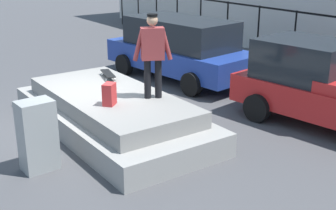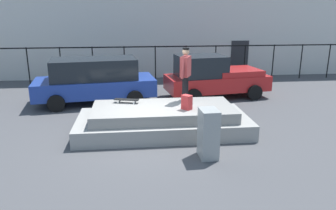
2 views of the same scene
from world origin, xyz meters
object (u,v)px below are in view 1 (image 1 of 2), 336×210
(car_blue_hatchback_near, at_px, (180,47))
(car_red_pickup_mid, at_px, (329,86))
(skateboard, at_px, (108,74))
(skateboarder, at_px, (153,50))
(backpack, at_px, (109,94))
(utility_box, at_px, (38,136))

(car_blue_hatchback_near, relative_size, car_red_pickup_mid, 1.09)
(skateboard, xyz_separation_m, car_red_pickup_mid, (3.65, 3.41, -0.01))
(car_blue_hatchback_near, bearing_deg, skateboarder, -43.81)
(backpack, xyz_separation_m, utility_box, (0.30, -1.58, -0.39))
(skateboarder, relative_size, utility_box, 1.34)
(skateboard, relative_size, car_red_pickup_mid, 0.18)
(utility_box, bearing_deg, car_red_pickup_mid, 72.32)
(car_red_pickup_mid, bearing_deg, skateboarder, -117.73)
(skateboarder, distance_m, car_blue_hatchback_near, 4.50)
(skateboard, bearing_deg, car_blue_hatchback_near, 112.87)
(car_blue_hatchback_near, bearing_deg, car_red_pickup_mid, 3.52)
(skateboard, height_order, backpack, backpack)
(car_red_pickup_mid, bearing_deg, utility_box, -104.97)
(skateboarder, height_order, car_blue_hatchback_near, skateboarder)
(backpack, xyz_separation_m, car_blue_hatchback_near, (-3.09, 4.01, -0.08))
(skateboarder, bearing_deg, skateboard, -178.74)
(skateboarder, relative_size, car_red_pickup_mid, 0.38)
(car_red_pickup_mid, bearing_deg, skateboard, -136.99)
(skateboarder, xyz_separation_m, skateboard, (-1.88, -0.04, -0.89))
(skateboarder, height_order, backpack, skateboarder)
(skateboarder, distance_m, skateboard, 2.08)
(skateboard, bearing_deg, car_red_pickup_mid, 43.01)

